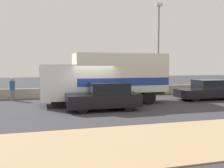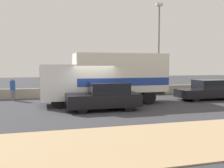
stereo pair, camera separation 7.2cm
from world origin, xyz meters
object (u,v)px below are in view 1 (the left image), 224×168
at_px(car_hatchback, 105,97).
at_px(box_truck, 108,77).
at_px(street_lamp, 158,43).
at_px(car_sedan_second, 207,90).
at_px(pedestrian, 12,89).

bearing_deg(car_hatchback, box_truck, -108.78).
bearing_deg(street_lamp, car_hatchback, -137.17).
height_order(box_truck, car_hatchback, box_truck).
bearing_deg(box_truck, car_hatchback, 71.22).
relative_size(car_hatchback, car_sedan_second, 0.93).
height_order(car_sedan_second, pedestrian, pedestrian).
height_order(street_lamp, pedestrian, street_lamp).
xyz_separation_m(street_lamp, pedestrian, (-11.42, -0.12, -3.50)).
xyz_separation_m(box_truck, car_sedan_second, (7.52, -0.16, -1.07)).
bearing_deg(pedestrian, street_lamp, 0.62).
xyz_separation_m(box_truck, pedestrian, (-6.25, 3.10, -0.93)).
bearing_deg(pedestrian, box_truck, -26.40).
bearing_deg(street_lamp, box_truck, -148.06).
relative_size(car_sedan_second, pedestrian, 2.67).
bearing_deg(street_lamp, pedestrian, -179.38).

